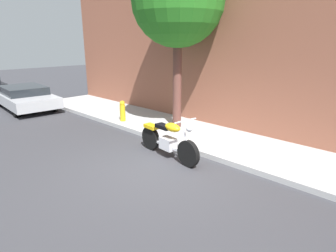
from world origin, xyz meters
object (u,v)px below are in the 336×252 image
(fire_hydrant, at_px, (123,113))
(parked_car_silver, at_px, (25,97))
(motorcycle, at_px, (168,140))
(street_tree, at_px, (178,0))

(fire_hydrant, bearing_deg, parked_car_silver, -164.26)
(motorcycle, distance_m, parked_car_silver, 8.75)
(motorcycle, bearing_deg, street_tree, 126.94)
(parked_car_silver, relative_size, street_tree, 0.75)
(parked_car_silver, bearing_deg, fire_hydrant, 15.74)
(parked_car_silver, height_order, fire_hydrant, parked_car_silver)
(motorcycle, bearing_deg, parked_car_silver, -177.23)
(motorcycle, height_order, fire_hydrant, motorcycle)
(motorcycle, distance_m, fire_hydrant, 3.57)
(fire_hydrant, bearing_deg, motorcycle, -17.68)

